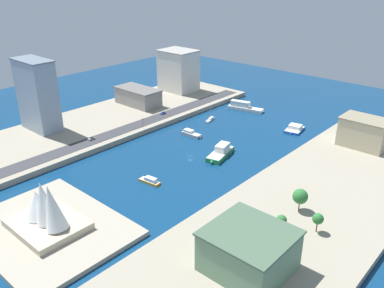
{
  "coord_description": "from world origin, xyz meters",
  "views": [
    {
      "loc": [
        -143.79,
        159.6,
        103.09
      ],
      "look_at": [
        2.45,
        -4.43,
        5.67
      ],
      "focal_mm": 38.11,
      "sensor_mm": 36.0,
      "label": 1
    }
  ],
  "objects_px": {
    "water_taxi_orange": "(150,181)",
    "sailboat_small_white": "(210,119)",
    "tower_tall_glass": "(37,95)",
    "yacht_sleek_gray": "(191,134)",
    "ferry_white_commuter": "(244,107)",
    "terminal_long_green": "(249,251)",
    "office_block_beige": "(364,132)",
    "traffic_light_waterfront": "(143,122)",
    "opera_landmark": "(45,211)",
    "carpark_squat_concrete": "(138,96)",
    "sedan_silver": "(92,138)",
    "hatchback_blue": "(163,113)",
    "catamaran_blue": "(295,129)",
    "hotel_broad_white": "(178,70)",
    "ferry_green_doubledeck": "(221,152)"
  },
  "relations": [
    {
      "from": "yacht_sleek_gray",
      "to": "water_taxi_orange",
      "type": "relative_size",
      "value": 1.19
    },
    {
      "from": "hotel_broad_white",
      "to": "sedan_silver",
      "type": "height_order",
      "value": "hotel_broad_white"
    },
    {
      "from": "yacht_sleek_gray",
      "to": "opera_landmark",
      "type": "distance_m",
      "value": 120.27
    },
    {
      "from": "carpark_squat_concrete",
      "to": "traffic_light_waterfront",
      "type": "xyz_separation_m",
      "value": [
        -39.59,
        30.94,
        -2.12
      ]
    },
    {
      "from": "sailboat_small_white",
      "to": "tower_tall_glass",
      "type": "bearing_deg",
      "value": 53.52
    },
    {
      "from": "sailboat_small_white",
      "to": "sedan_silver",
      "type": "height_order",
      "value": "sailboat_small_white"
    },
    {
      "from": "sailboat_small_white",
      "to": "ferry_green_doubledeck",
      "type": "relative_size",
      "value": 0.52
    },
    {
      "from": "terminal_long_green",
      "to": "sedan_silver",
      "type": "distance_m",
      "value": 142.65
    },
    {
      "from": "yacht_sleek_gray",
      "to": "ferry_white_commuter",
      "type": "height_order",
      "value": "ferry_white_commuter"
    },
    {
      "from": "ferry_white_commuter",
      "to": "tower_tall_glass",
      "type": "height_order",
      "value": "tower_tall_glass"
    },
    {
      "from": "ferry_white_commuter",
      "to": "hotel_broad_white",
      "type": "height_order",
      "value": "hotel_broad_white"
    },
    {
      "from": "sailboat_small_white",
      "to": "hotel_broad_white",
      "type": "height_order",
      "value": "hotel_broad_white"
    },
    {
      "from": "ferry_green_doubledeck",
      "to": "catamaran_blue",
      "type": "bearing_deg",
      "value": -101.5
    },
    {
      "from": "opera_landmark",
      "to": "tower_tall_glass",
      "type": "bearing_deg",
      "value": -28.74
    },
    {
      "from": "terminal_long_green",
      "to": "hotel_broad_white",
      "type": "bearing_deg",
      "value": -40.36
    },
    {
      "from": "tower_tall_glass",
      "to": "sedan_silver",
      "type": "distance_m",
      "value": 46.87
    },
    {
      "from": "yacht_sleek_gray",
      "to": "traffic_light_waterfront",
      "type": "height_order",
      "value": "traffic_light_waterfront"
    },
    {
      "from": "hatchback_blue",
      "to": "traffic_light_waterfront",
      "type": "height_order",
      "value": "traffic_light_waterfront"
    },
    {
      "from": "office_block_beige",
      "to": "traffic_light_waterfront",
      "type": "bearing_deg",
      "value": 29.35
    },
    {
      "from": "yacht_sleek_gray",
      "to": "sailboat_small_white",
      "type": "bearing_deg",
      "value": -74.4
    },
    {
      "from": "catamaran_blue",
      "to": "carpark_squat_concrete",
      "type": "distance_m",
      "value": 120.48
    },
    {
      "from": "traffic_light_waterfront",
      "to": "sailboat_small_white",
      "type": "bearing_deg",
      "value": -112.41
    },
    {
      "from": "yacht_sleek_gray",
      "to": "terminal_long_green",
      "type": "height_order",
      "value": "terminal_long_green"
    },
    {
      "from": "terminal_long_green",
      "to": "ferry_white_commuter",
      "type": "bearing_deg",
      "value": -54.53
    },
    {
      "from": "office_block_beige",
      "to": "sedan_silver",
      "type": "distance_m",
      "value": 164.4
    },
    {
      "from": "ferry_green_doubledeck",
      "to": "opera_landmark",
      "type": "relative_size",
      "value": 0.8
    },
    {
      "from": "tower_tall_glass",
      "to": "water_taxi_orange",
      "type": "bearing_deg",
      "value": -179.32
    },
    {
      "from": "hatchback_blue",
      "to": "opera_landmark",
      "type": "height_order",
      "value": "opera_landmark"
    },
    {
      "from": "ferry_white_commuter",
      "to": "terminal_long_green",
      "type": "bearing_deg",
      "value": 125.47
    },
    {
      "from": "sailboat_small_white",
      "to": "ferry_green_doubledeck",
      "type": "distance_m",
      "value": 58.54
    },
    {
      "from": "sedan_silver",
      "to": "traffic_light_waterfront",
      "type": "height_order",
      "value": "traffic_light_waterfront"
    },
    {
      "from": "sailboat_small_white",
      "to": "opera_landmark",
      "type": "bearing_deg",
      "value": 102.58
    },
    {
      "from": "water_taxi_orange",
      "to": "traffic_light_waterfront",
      "type": "height_order",
      "value": "traffic_light_waterfront"
    },
    {
      "from": "yacht_sleek_gray",
      "to": "ferry_green_doubledeck",
      "type": "relative_size",
      "value": 0.61
    },
    {
      "from": "hatchback_blue",
      "to": "ferry_green_doubledeck",
      "type": "bearing_deg",
      "value": 162.6
    },
    {
      "from": "terminal_long_green",
      "to": "hatchback_blue",
      "type": "xyz_separation_m",
      "value": [
        139.4,
        -94.91,
        -7.01
      ]
    },
    {
      "from": "ferry_green_doubledeck",
      "to": "office_block_beige",
      "type": "bearing_deg",
      "value": -133.69
    },
    {
      "from": "sedan_silver",
      "to": "tower_tall_glass",
      "type": "bearing_deg",
      "value": 14.43
    },
    {
      "from": "office_block_beige",
      "to": "terminal_long_green",
      "type": "distance_m",
      "value": 134.84
    },
    {
      "from": "office_block_beige",
      "to": "carpark_squat_concrete",
      "type": "bearing_deg",
      "value": 12.88
    },
    {
      "from": "tower_tall_glass",
      "to": "sailboat_small_white",
      "type": "bearing_deg",
      "value": -126.48
    },
    {
      "from": "yacht_sleek_gray",
      "to": "hatchback_blue",
      "type": "distance_m",
      "value": 38.67
    },
    {
      "from": "carpark_squat_concrete",
      "to": "ferry_green_doubledeck",
      "type": "bearing_deg",
      "value": 165.98
    },
    {
      "from": "water_taxi_orange",
      "to": "hotel_broad_white",
      "type": "xyz_separation_m",
      "value": [
        97.74,
        -124.7,
        19.08
      ]
    },
    {
      "from": "water_taxi_orange",
      "to": "sailboat_small_white",
      "type": "bearing_deg",
      "value": -69.18
    },
    {
      "from": "carpark_squat_concrete",
      "to": "hatchback_blue",
      "type": "height_order",
      "value": "carpark_squat_concrete"
    },
    {
      "from": "ferry_green_doubledeck",
      "to": "terminal_long_green",
      "type": "bearing_deg",
      "value": 133.47
    },
    {
      "from": "sailboat_small_white",
      "to": "traffic_light_waterfront",
      "type": "xyz_separation_m",
      "value": [
        19.34,
        46.9,
        6.65
      ]
    },
    {
      "from": "yacht_sleek_gray",
      "to": "carpark_squat_concrete",
      "type": "height_order",
      "value": "carpark_squat_concrete"
    },
    {
      "from": "sailboat_small_white",
      "to": "carpark_squat_concrete",
      "type": "bearing_deg",
      "value": 15.15
    }
  ]
}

